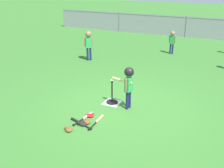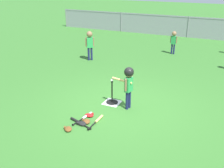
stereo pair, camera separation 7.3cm
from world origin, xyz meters
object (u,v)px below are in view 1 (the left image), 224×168
at_px(batting_tee, 112,99).
at_px(glove_near_bats, 90,115).
at_px(batter_child, 129,79).
at_px(spare_bat_wood, 98,120).
at_px(glove_tossed_aside, 87,121).
at_px(glove_outfield_drop, 69,129).
at_px(glove_by_plate, 82,124).
at_px(fielder_near_left, 172,39).
at_px(baseball_on_tee, 112,80).
at_px(spare_bat_black, 78,122).
at_px(fielder_deep_center, 89,42).
at_px(spare_bat_silver, 86,117).

xyz_separation_m(batting_tee, glove_near_bats, (-0.19, -0.93, -0.06)).
bearing_deg(batting_tee, batter_child, -12.96).
bearing_deg(spare_bat_wood, batter_child, 66.61).
height_order(glove_tossed_aside, glove_outfield_drop, same).
distance_m(glove_by_plate, glove_outfield_drop, 0.37).
height_order(batter_child, glove_outfield_drop, batter_child).
bearing_deg(spare_bat_wood, fielder_near_left, 87.36).
xyz_separation_m(baseball_on_tee, spare_bat_wood, (0.10, -1.05, -0.63)).
bearing_deg(glove_tossed_aside, spare_bat_wood, 37.31).
xyz_separation_m(glove_near_bats, glove_outfield_drop, (-0.12, -0.74, 0.00)).
bearing_deg(glove_tossed_aside, glove_near_bats, 106.58).
bearing_deg(glove_outfield_drop, spare_bat_black, 85.57).
bearing_deg(glove_by_plate, spare_bat_black, 164.73).
height_order(batting_tee, fielder_near_left, fielder_near_left).
bearing_deg(fielder_deep_center, spare_bat_silver, -62.36).
height_order(spare_bat_wood, spare_bat_black, same).
height_order(baseball_on_tee, glove_tossed_aside, baseball_on_tee).
relative_size(batting_tee, spare_bat_silver, 0.89).
bearing_deg(glove_tossed_aside, glove_outfield_drop, -114.16).
height_order(batting_tee, glove_tossed_aside, batting_tee).
distance_m(baseball_on_tee, glove_outfield_drop, 1.81).
height_order(batting_tee, glove_near_bats, batting_tee).
distance_m(spare_bat_wood, glove_by_plate, 0.39).
distance_m(batter_child, glove_near_bats, 1.32).
height_order(batting_tee, fielder_deep_center, fielder_deep_center).
height_order(batter_child, glove_tossed_aside, batter_child).
bearing_deg(spare_bat_silver, fielder_deep_center, 117.64).
xyz_separation_m(spare_bat_black, glove_by_plate, (0.13, -0.04, 0.01)).
bearing_deg(spare_bat_wood, glove_tossed_aside, -142.69).
bearing_deg(glove_near_bats, spare_bat_black, -104.16).
xyz_separation_m(spare_bat_silver, spare_bat_black, (-0.04, -0.27, 0.00)).
bearing_deg(spare_bat_wood, glove_near_bats, 157.39).
height_order(batter_child, glove_by_plate, batter_child).
bearing_deg(spare_bat_black, batting_tee, 77.76).
height_order(baseball_on_tee, batter_child, batter_child).
height_order(baseball_on_tee, spare_bat_wood, baseball_on_tee).
bearing_deg(spare_bat_black, baseball_on_tee, 77.76).
xyz_separation_m(fielder_deep_center, spare_bat_silver, (2.20, -4.20, -0.73)).
xyz_separation_m(batter_child, spare_bat_wood, (-0.40, -0.93, -0.77)).
height_order(glove_by_plate, glove_tossed_aside, same).
bearing_deg(spare_bat_black, batter_child, 56.30).
xyz_separation_m(spare_bat_silver, glove_outfield_drop, (-0.07, -0.64, 0.01)).
relative_size(spare_bat_silver, glove_outfield_drop, 2.57).
height_order(spare_bat_wood, glove_outfield_drop, glove_outfield_drop).
distance_m(baseball_on_tee, fielder_deep_center, 4.00).
relative_size(baseball_on_tee, spare_bat_silver, 0.11).
relative_size(batter_child, spare_bat_silver, 1.61).
height_order(spare_bat_wood, glove_by_plate, glove_by_plate).
xyz_separation_m(glove_near_bats, glove_tossed_aside, (0.08, -0.28, 0.00)).
bearing_deg(fielder_near_left, batting_tee, -94.23).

